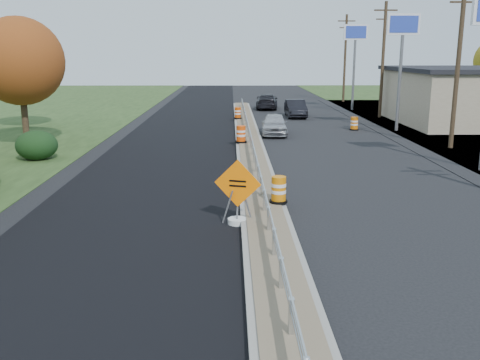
{
  "coord_description": "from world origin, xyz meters",
  "views": [
    {
      "loc": [
        -1.11,
        -21.02,
        5.32
      ],
      "look_at": [
        -0.8,
        -3.29,
        1.1
      ],
      "focal_mm": 40.0,
      "sensor_mm": 36.0,
      "label": 1
    }
  ],
  "objects_px": {
    "caution_sign": "(238,208)",
    "barrel_median_near": "(279,190)",
    "barrel_median_mid": "(241,135)",
    "barrel_median_far": "(238,113)",
    "barrel_shoulder_mid": "(354,124)",
    "car_dark_mid": "(296,108)",
    "car_dark_far": "(267,101)",
    "car_silver": "(274,124)"
  },
  "relations": [
    {
      "from": "barrel_median_far",
      "to": "barrel_median_near",
      "type": "bearing_deg",
      "value": -87.43
    },
    {
      "from": "car_dark_mid",
      "to": "caution_sign",
      "type": "bearing_deg",
      "value": -100.61
    },
    {
      "from": "car_silver",
      "to": "barrel_shoulder_mid",
      "type": "bearing_deg",
      "value": 23.73
    },
    {
      "from": "car_dark_far",
      "to": "barrel_median_mid",
      "type": "bearing_deg",
      "value": 87.02
    },
    {
      "from": "barrel_median_far",
      "to": "car_dark_mid",
      "type": "bearing_deg",
      "value": 30.84
    },
    {
      "from": "car_silver",
      "to": "car_dark_far",
      "type": "relative_size",
      "value": 0.83
    },
    {
      "from": "caution_sign",
      "to": "car_dark_mid",
      "type": "relative_size",
      "value": 0.47
    },
    {
      "from": "barrel_median_far",
      "to": "car_dark_far",
      "type": "bearing_deg",
      "value": 73.12
    },
    {
      "from": "caution_sign",
      "to": "car_dark_mid",
      "type": "bearing_deg",
      "value": 95.66
    },
    {
      "from": "car_silver",
      "to": "car_dark_mid",
      "type": "distance_m",
      "value": 10.44
    },
    {
      "from": "caution_sign",
      "to": "car_dark_far",
      "type": "relative_size",
      "value": 0.42
    },
    {
      "from": "barrel_median_far",
      "to": "car_silver",
      "type": "xyz_separation_m",
      "value": [
        2.35,
        -7.14,
        0.04
      ]
    },
    {
      "from": "car_dark_mid",
      "to": "car_dark_far",
      "type": "relative_size",
      "value": 0.88
    },
    {
      "from": "barrel_median_far",
      "to": "barrel_shoulder_mid",
      "type": "bearing_deg",
      "value": -31.45
    },
    {
      "from": "barrel_median_near",
      "to": "barrel_median_mid",
      "type": "height_order",
      "value": "barrel_median_mid"
    },
    {
      "from": "barrel_median_mid",
      "to": "barrel_shoulder_mid",
      "type": "distance_m",
      "value": 10.53
    },
    {
      "from": "barrel_median_far",
      "to": "barrel_shoulder_mid",
      "type": "distance_m",
      "value": 9.6
    },
    {
      "from": "barrel_median_mid",
      "to": "car_dark_far",
      "type": "relative_size",
      "value": 0.2
    },
    {
      "from": "barrel_median_near",
      "to": "barrel_median_mid",
      "type": "relative_size",
      "value": 0.95
    },
    {
      "from": "barrel_median_near",
      "to": "car_dark_far",
      "type": "bearing_deg",
      "value": 86.86
    },
    {
      "from": "barrel_median_mid",
      "to": "barrel_shoulder_mid",
      "type": "xyz_separation_m",
      "value": [
        8.15,
        6.66,
        -0.26
      ]
    },
    {
      "from": "caution_sign",
      "to": "car_silver",
      "type": "height_order",
      "value": "caution_sign"
    },
    {
      "from": "barrel_shoulder_mid",
      "to": "car_dark_far",
      "type": "xyz_separation_m",
      "value": [
        -5.2,
        14.86,
        0.28
      ]
    },
    {
      "from": "barrel_median_near",
      "to": "barrel_median_far",
      "type": "relative_size",
      "value": 1.03
    },
    {
      "from": "barrel_median_near",
      "to": "caution_sign",
      "type": "bearing_deg",
      "value": -130.54
    },
    {
      "from": "barrel_median_near",
      "to": "barrel_median_far",
      "type": "distance_m",
      "value": 24.57
    },
    {
      "from": "barrel_median_near",
      "to": "barrel_median_mid",
      "type": "xyz_separation_m",
      "value": [
        -1.07,
        12.88,
        0.02
      ]
    },
    {
      "from": "caution_sign",
      "to": "barrel_median_mid",
      "type": "distance_m",
      "value": 14.58
    },
    {
      "from": "barrel_median_near",
      "to": "car_silver",
      "type": "xyz_separation_m",
      "value": [
        1.25,
        17.41,
        0.03
      ]
    },
    {
      "from": "caution_sign",
      "to": "barrel_median_near",
      "type": "relative_size",
      "value": 2.26
    },
    {
      "from": "barrel_median_far",
      "to": "car_dark_far",
      "type": "height_order",
      "value": "car_dark_far"
    },
    {
      "from": "car_dark_far",
      "to": "barrel_median_far",
      "type": "bearing_deg",
      "value": 77.96
    },
    {
      "from": "barrel_median_near",
      "to": "car_dark_mid",
      "type": "height_order",
      "value": "car_dark_mid"
    },
    {
      "from": "barrel_shoulder_mid",
      "to": "car_silver",
      "type": "xyz_separation_m",
      "value": [
        -5.83,
        -2.13,
        0.26
      ]
    },
    {
      "from": "barrel_median_far",
      "to": "car_silver",
      "type": "distance_m",
      "value": 7.52
    },
    {
      "from": "barrel_median_near",
      "to": "car_dark_mid",
      "type": "bearing_deg",
      "value": 81.99
    },
    {
      "from": "barrel_shoulder_mid",
      "to": "car_dark_far",
      "type": "bearing_deg",
      "value": 109.28
    },
    {
      "from": "barrel_median_mid",
      "to": "car_dark_far",
      "type": "bearing_deg",
      "value": 82.18
    },
    {
      "from": "car_dark_mid",
      "to": "barrel_median_mid",
      "type": "bearing_deg",
      "value": -108.93
    },
    {
      "from": "caution_sign",
      "to": "barrel_shoulder_mid",
      "type": "bearing_deg",
      "value": 84.08
    },
    {
      "from": "barrel_median_mid",
      "to": "car_dark_mid",
      "type": "height_order",
      "value": "car_dark_mid"
    },
    {
      "from": "barrel_median_mid",
      "to": "car_silver",
      "type": "bearing_deg",
      "value": 62.9
    }
  ]
}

